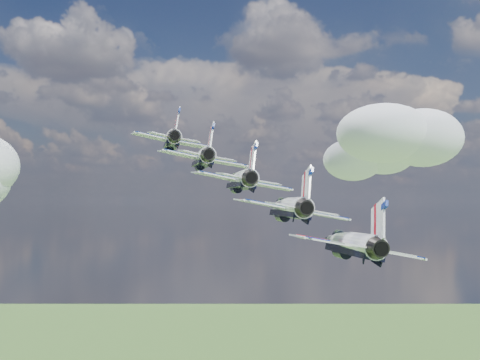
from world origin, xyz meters
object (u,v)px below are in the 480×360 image
(jet_0, at_px, (172,141))
(jet_3, at_px, (288,207))
(jet_4, at_px, (350,243))
(jet_2, at_px, (240,180))
(jet_1, at_px, (202,158))

(jet_0, bearing_deg, jet_3, -70.07)
(jet_3, xyz_separation_m, jet_4, (7.39, -7.41, -3.19))
(jet_3, bearing_deg, jet_2, 109.93)
(jet_1, relative_size, jet_4, 1.00)
(jet_0, xyz_separation_m, jet_4, (29.57, -29.64, -12.75))
(jet_3, bearing_deg, jet_0, 109.93)
(jet_2, bearing_deg, jet_1, 109.93)
(jet_1, height_order, jet_2, jet_1)
(jet_2, bearing_deg, jet_0, 109.93)
(jet_0, relative_size, jet_4, 1.00)
(jet_2, distance_m, jet_3, 10.94)
(jet_3, bearing_deg, jet_1, 109.93)
(jet_1, bearing_deg, jet_2, -70.07)
(jet_2, height_order, jet_4, jet_2)
(jet_3, relative_size, jet_4, 1.00)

